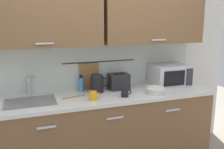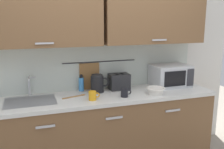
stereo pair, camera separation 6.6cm
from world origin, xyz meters
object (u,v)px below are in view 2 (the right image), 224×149
at_px(electric_kettle, 97,84).
at_px(toaster, 119,81).
at_px(microwave, 170,76).
at_px(dish_soap_bottle, 81,84).
at_px(mixing_bowl, 155,90).
at_px(wooden_spoon, 77,96).
at_px(mug_near_sink, 93,96).
at_px(mug_by_kettle, 125,93).

distance_m(electric_kettle, toaster, 0.28).
height_order(microwave, dish_soap_bottle, microwave).
bearing_deg(dish_soap_bottle, toaster, -8.66).
height_order(microwave, toaster, microwave).
xyz_separation_m(dish_soap_bottle, toaster, (0.45, -0.07, 0.01)).
relative_size(mixing_bowl, toaster, 0.84).
distance_m(electric_kettle, wooden_spoon, 0.30).
distance_m(electric_kettle, mug_near_sink, 0.31).
relative_size(microwave, wooden_spoon, 1.69).
bearing_deg(electric_kettle, microwave, -1.51).
height_order(toaster, wooden_spoon, toaster).
distance_m(mug_near_sink, wooden_spoon, 0.22).
xyz_separation_m(mug_near_sink, toaster, (0.41, 0.31, 0.05)).
relative_size(dish_soap_bottle, mug_near_sink, 1.63).
bearing_deg(toaster, electric_kettle, -172.67).
distance_m(dish_soap_bottle, mug_by_kettle, 0.55).
bearing_deg(toaster, mixing_bowl, -45.23).
relative_size(mug_near_sink, wooden_spoon, 0.44).
bearing_deg(mug_by_kettle, microwave, 19.54).
relative_size(mug_near_sink, mug_by_kettle, 1.00).
relative_size(microwave, electric_kettle, 2.03).
relative_size(microwave, mixing_bowl, 2.15).
relative_size(mixing_bowl, wooden_spoon, 0.79).
bearing_deg(mug_by_kettle, wooden_spoon, 160.41).
xyz_separation_m(microwave, electric_kettle, (-0.94, 0.02, -0.03)).
height_order(dish_soap_bottle, mixing_bowl, dish_soap_bottle).
distance_m(electric_kettle, dish_soap_bottle, 0.20).
xyz_separation_m(microwave, mixing_bowl, (-0.34, -0.26, -0.09)).
bearing_deg(microwave, mug_by_kettle, -160.46).
xyz_separation_m(dish_soap_bottle, mug_by_kettle, (0.40, -0.38, -0.04)).
bearing_deg(toaster, dish_soap_bottle, 171.34).
height_order(electric_kettle, dish_soap_bottle, electric_kettle).
relative_size(mug_near_sink, toaster, 0.47).
height_order(dish_soap_bottle, mug_near_sink, dish_soap_bottle).
relative_size(toaster, mug_by_kettle, 2.13).
xyz_separation_m(microwave, mug_near_sink, (-1.07, -0.25, -0.09)).
distance_m(microwave, dish_soap_bottle, 1.12).
bearing_deg(mug_by_kettle, electric_kettle, 129.70).
height_order(electric_kettle, wooden_spoon, electric_kettle).
xyz_separation_m(mug_by_kettle, wooden_spoon, (-0.49, 0.18, -0.04)).
height_order(mug_near_sink, mug_by_kettle, same).
bearing_deg(electric_kettle, mixing_bowl, -25.64).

